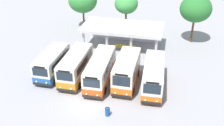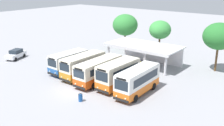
% 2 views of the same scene
% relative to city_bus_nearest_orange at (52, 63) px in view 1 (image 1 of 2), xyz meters
% --- Properties ---
extents(ground_plane, '(180.00, 180.00, 0.00)m').
position_rel_city_bus_nearest_orange_xyz_m(ground_plane, '(6.00, -4.86, -1.69)').
color(ground_plane, '#939399').
extents(city_bus_nearest_orange, '(2.42, 6.55, 3.05)m').
position_rel_city_bus_nearest_orange_xyz_m(city_bus_nearest_orange, '(0.00, 0.00, 0.00)').
color(city_bus_nearest_orange, black).
rests_on(city_bus_nearest_orange, ground).
extents(city_bus_second_in_row, '(2.49, 7.41, 3.23)m').
position_rel_city_bus_nearest_orange_xyz_m(city_bus_second_in_row, '(3.15, -0.08, 0.09)').
color(city_bus_second_in_row, black).
rests_on(city_bus_second_in_row, ground).
extents(city_bus_middle_cream, '(2.56, 8.11, 3.16)m').
position_rel_city_bus_nearest_orange_xyz_m(city_bus_middle_cream, '(6.29, -0.25, 0.06)').
color(city_bus_middle_cream, black).
rests_on(city_bus_middle_cream, ground).
extents(city_bus_fourth_amber, '(2.46, 6.79, 3.43)m').
position_rel_city_bus_nearest_orange_xyz_m(city_bus_fourth_amber, '(9.44, -0.01, 0.19)').
color(city_bus_fourth_amber, black).
rests_on(city_bus_fourth_amber, ground).
extents(city_bus_fifth_blue, '(2.55, 7.46, 3.25)m').
position_rel_city_bus_nearest_orange_xyz_m(city_bus_fifth_blue, '(12.59, -0.21, 0.10)').
color(city_bus_fifth_blue, black).
rests_on(city_bus_fifth_blue, ground).
extents(terminal_canopy, '(12.00, 6.06, 3.40)m').
position_rel_city_bus_nearest_orange_xyz_m(terminal_canopy, '(6.89, 10.74, 0.96)').
color(terminal_canopy, silver).
rests_on(terminal_canopy, ground).
extents(waiting_chair_end_by_column, '(0.45, 0.45, 0.86)m').
position_rel_city_bus_nearest_orange_xyz_m(waiting_chair_end_by_column, '(6.32, 8.98, -1.17)').
color(waiting_chair_end_by_column, slate).
rests_on(waiting_chair_end_by_column, ground).
extents(waiting_chair_second_from_end, '(0.45, 0.45, 0.86)m').
position_rel_city_bus_nearest_orange_xyz_m(waiting_chair_second_from_end, '(6.95, 8.96, -1.17)').
color(waiting_chair_second_from_end, slate).
rests_on(waiting_chair_second_from_end, ground).
extents(waiting_chair_middle_seat, '(0.45, 0.45, 0.86)m').
position_rel_city_bus_nearest_orange_xyz_m(waiting_chair_middle_seat, '(7.59, 8.91, -1.17)').
color(waiting_chair_middle_seat, slate).
rests_on(waiting_chair_middle_seat, ground).
extents(waiting_chair_fourth_seat, '(0.45, 0.45, 0.86)m').
position_rel_city_bus_nearest_orange_xyz_m(waiting_chair_fourth_seat, '(8.22, 8.90, -1.17)').
color(waiting_chair_fourth_seat, slate).
rests_on(waiting_chair_fourth_seat, ground).
extents(waiting_chair_fifth_seat, '(0.45, 0.45, 0.86)m').
position_rel_city_bus_nearest_orange_xyz_m(waiting_chair_fifth_seat, '(8.85, 8.99, -1.17)').
color(waiting_chair_fifth_seat, slate).
rests_on(waiting_chair_fifth_seat, ground).
extents(roadside_tree_behind_canopy, '(3.95, 3.95, 6.54)m').
position_rel_city_bus_nearest_orange_xyz_m(roadside_tree_behind_canopy, '(6.25, 16.66, 3.15)').
color(roadside_tree_behind_canopy, brown).
rests_on(roadside_tree_behind_canopy, ground).
extents(roadside_tree_east_of_canopy, '(4.77, 4.77, 7.50)m').
position_rel_city_bus_nearest_orange_xyz_m(roadside_tree_east_of_canopy, '(17.33, 14.35, 3.76)').
color(roadside_tree_east_of_canopy, brown).
rests_on(roadside_tree_east_of_canopy, ground).
extents(roadside_tree_west_of_canopy, '(4.97, 4.97, 7.13)m').
position_rel_city_bus_nearest_orange_xyz_m(roadside_tree_west_of_canopy, '(-1.35, 16.37, 3.31)').
color(roadside_tree_west_of_canopy, brown).
rests_on(roadside_tree_west_of_canopy, ground).
extents(litter_bin_apron, '(0.49, 0.49, 0.90)m').
position_rel_city_bus_nearest_orange_xyz_m(litter_bin_apron, '(8.63, -6.16, -1.24)').
color(litter_bin_apron, '#19478C').
rests_on(litter_bin_apron, ground).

